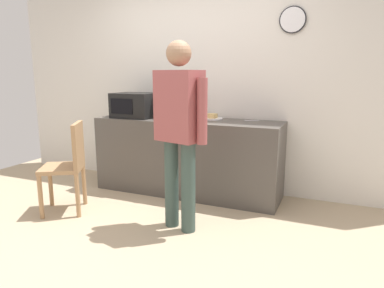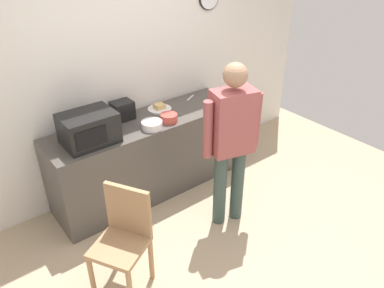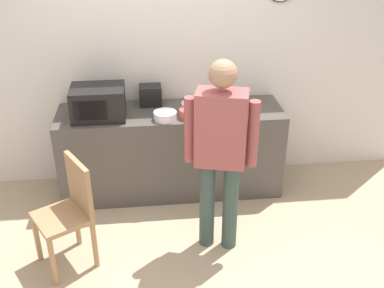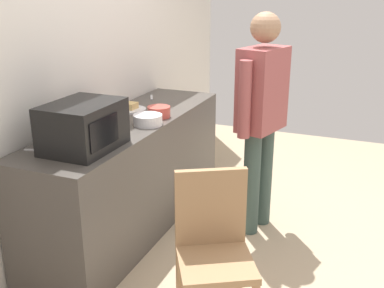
{
  "view_description": "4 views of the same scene",
  "coord_description": "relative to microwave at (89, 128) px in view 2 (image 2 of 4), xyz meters",
  "views": [
    {
      "loc": [
        1.65,
        -2.47,
        1.43
      ],
      "look_at": [
        0.29,
        0.74,
        0.71
      ],
      "focal_mm": 32.2,
      "sensor_mm": 36.0,
      "label": 1
    },
    {
      "loc": [
        -1.82,
        -1.92,
        2.71
      ],
      "look_at": [
        0.34,
        0.84,
        0.67
      ],
      "focal_mm": 35.25,
      "sensor_mm": 36.0,
      "label": 2
    },
    {
      "loc": [
        -0.21,
        -2.93,
        2.74
      ],
      "look_at": [
        0.2,
        0.83,
        0.72
      ],
      "focal_mm": 43.25,
      "sensor_mm": 36.0,
      "label": 3
    },
    {
      "loc": [
        -2.95,
        -0.53,
        1.89
      ],
      "look_at": [
        0.24,
        0.79,
        0.69
      ],
      "focal_mm": 43.27,
      "sensor_mm": 36.0,
      "label": 4
    }
  ],
  "objects": [
    {
      "name": "back_wall",
      "position": [
        0.65,
        0.44,
        0.25
      ],
      "size": [
        5.4,
        0.13,
        2.6
      ],
      "color": "silver",
      "rests_on": "ground_plane"
    },
    {
      "name": "kitchen_counter",
      "position": [
        0.68,
        0.06,
        -0.6
      ],
      "size": [
        2.22,
        0.62,
        0.9
      ],
      "primitive_type": "cube",
      "color": "#4C4742",
      "rests_on": "ground_plane"
    },
    {
      "name": "wooden_chair",
      "position": [
        -0.21,
        -0.95,
        -0.52
      ],
      "size": [
        0.55,
        0.55,
        0.94
      ],
      "color": "#A87F56",
      "rests_on": "ground_plane"
    },
    {
      "name": "toaster",
      "position": [
        0.49,
        0.25,
        -0.05
      ],
      "size": [
        0.22,
        0.18,
        0.2
      ],
      "primitive_type": "cube",
      "color": "black",
      "rests_on": "kitchen_counter"
    },
    {
      "name": "microwave",
      "position": [
        0.0,
        0.0,
        0.0
      ],
      "size": [
        0.5,
        0.39,
        0.3
      ],
      "color": "black",
      "rests_on": "kitchen_counter"
    },
    {
      "name": "cereal_bowl",
      "position": [
        0.62,
        -0.13,
        -0.11
      ],
      "size": [
        0.22,
        0.22,
        0.08
      ],
      "primitive_type": "cylinder",
      "color": "white",
      "rests_on": "kitchen_counter"
    },
    {
      "name": "salad_bowl",
      "position": [
        0.85,
        -0.11,
        -0.11
      ],
      "size": [
        0.18,
        0.18,
        0.08
      ],
      "primitive_type": "cylinder",
      "color": "#C64C42",
      "rests_on": "kitchen_counter"
    },
    {
      "name": "person_standing",
      "position": [
        1.02,
        -0.88,
        -0.05
      ],
      "size": [
        0.57,
        0.34,
        1.71
      ],
      "color": "#374B45",
      "rests_on": "ground_plane"
    },
    {
      "name": "sandwich_plate",
      "position": [
        0.93,
        0.21,
        -0.13
      ],
      "size": [
        0.27,
        0.27,
        0.07
      ],
      "color": "white",
      "rests_on": "kitchen_counter"
    },
    {
      "name": "fork_utensil",
      "position": [
        -0.15,
        0.25,
        -0.15
      ],
      "size": [
        0.07,
        0.17,
        0.01
      ],
      "primitive_type": "cube",
      "rotation": [
        0.0,
        0.0,
        1.87
      ],
      "color": "silver",
      "rests_on": "kitchen_counter"
    },
    {
      "name": "ground_plane",
      "position": [
        0.65,
        -1.16,
        -1.05
      ],
      "size": [
        6.0,
        6.0,
        0.0
      ],
      "primitive_type": "plane",
      "color": "tan"
    },
    {
      "name": "spoon_utensil",
      "position": [
        1.41,
        0.25,
        -0.15
      ],
      "size": [
        0.16,
        0.1,
        0.01
      ],
      "primitive_type": "cube",
      "rotation": [
        0.0,
        0.0,
        0.49
      ],
      "color": "silver",
      "rests_on": "kitchen_counter"
    }
  ]
}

